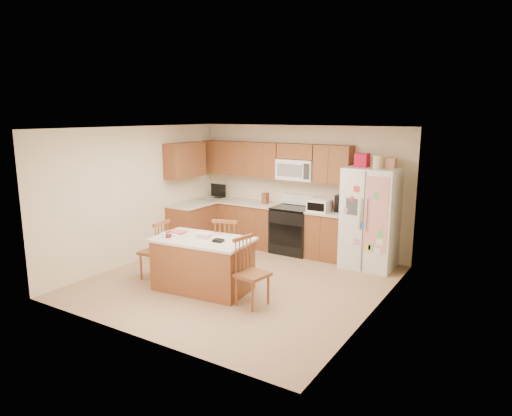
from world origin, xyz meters
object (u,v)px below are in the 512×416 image
Objects in this scene: stove at (293,229)px; island at (203,264)px; refrigerator at (370,217)px; windsor_chair_back at (228,250)px; windsor_chair_right at (251,273)px; windsor_chair_left at (156,251)px.

island is (-0.29, -2.51, -0.05)m from stove.
windsor_chair_back is at bearing -134.38° from refrigerator.
stove is at bearing 104.43° from windsor_chair_right.
windsor_chair_back is (0.05, 0.60, 0.07)m from island.
stove reaches higher than windsor_chair_left.
windsor_chair_right is at bearing -2.29° from windsor_chair_left.
island is 1.60× the size of windsor_chair_left.
windsor_chair_back is 1.04× the size of windsor_chair_right.
refrigerator is 2.05× the size of windsor_chair_left.
windsor_chair_right is (0.91, -0.71, -0.02)m from windsor_chair_back.
windsor_chair_left is at bearing -138.78° from refrigerator.
windsor_chair_right is at bearing -38.08° from windsor_chair_back.
refrigerator reaches higher than island.
refrigerator is at bearing 41.22° from windsor_chair_left.
refrigerator is at bearing 45.62° from windsor_chair_back.
windsor_chair_right is (1.93, -0.08, 0.00)m from windsor_chair_left.
windsor_chair_right reaches higher than island.
windsor_chair_left is 0.95× the size of windsor_chair_back.
island is at bearing -127.24° from refrigerator.
windsor_chair_back reaches higher than windsor_chair_left.
windsor_chair_back is at bearing -96.98° from stove.
windsor_chair_right is at bearing -6.54° from island.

